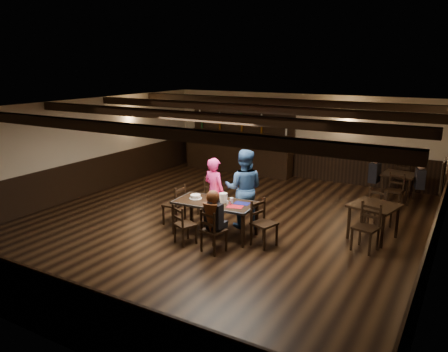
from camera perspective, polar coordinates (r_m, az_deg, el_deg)
The scene contains 25 objects.
ground at distance 10.27m, azimuth -0.35°, elevation -6.19°, with size 10.00×10.00×0.00m, color black.
room_shell at distance 9.82m, azimuth -0.21°, elevation 3.44°, with size 9.02×10.02×2.71m.
dining_table at distance 9.39m, azimuth -1.15°, elevation -3.78°, with size 1.81×1.00×0.75m.
chair_near_left at distance 9.01m, azimuth -5.50°, elevation -5.99°, with size 0.51×0.50×0.83m.
chair_near_right at distance 8.57m, azimuth -1.71°, elevation -6.79°, with size 0.49×0.48×0.89m.
chair_end_left at distance 10.11m, azimuth -6.18°, elevation -3.35°, with size 0.43×0.45×0.93m.
chair_end_right at distance 8.97m, azimuth 4.89°, elevation -5.60°, with size 0.53×0.55×0.95m.
chair_far_pushed at distance 10.79m, azimuth -1.94°, elevation -2.23°, with size 0.43×0.41×0.90m.
woman_pink at distance 9.94m, azimuth -1.26°, elevation -2.08°, with size 0.58×0.38×1.58m, color #F13475.
man_blue at distance 9.82m, azimuth 2.61°, elevation -1.65°, with size 0.87×0.68×1.80m, color navy.
seated_person at distance 8.49m, azimuth -1.43°, elevation -4.70°, with size 0.34×0.52×0.84m.
cake at distance 9.60m, azimuth -3.74°, elevation -2.72°, with size 0.28×0.28×0.09m.
plate_stack_a at distance 9.29m, azimuth -1.68°, elevation -3.10°, with size 0.15×0.15×0.14m, color white.
plate_stack_b at distance 9.32m, azimuth -0.09°, elevation -2.84°, with size 0.17×0.17×0.20m, color white.
tea_light at distance 9.41m, azimuth -0.52°, elevation -3.15°, with size 0.04×0.04×0.06m.
salt_shaker at distance 9.19m, azimuth 0.49°, elevation -3.48°, with size 0.03×0.03×0.08m, color silver.
pepper_shaker at distance 9.15m, azimuth 0.80°, elevation -3.52°, with size 0.04×0.04×0.09m, color #A5A8AD.
drink_glass at distance 9.28m, azimuth 1.00°, elevation -3.19°, with size 0.07×0.07×0.11m, color silver.
menu_red at distance 9.06m, azimuth 1.43°, elevation -4.00°, with size 0.33×0.23×0.00m, color maroon.
menu_blue at distance 9.27m, azimuth 2.34°, elevation -3.58°, with size 0.33×0.23×0.00m, color #0F114F.
bar_counter at distance 15.01m, azimuth 1.98°, elevation 3.36°, with size 4.03×0.70×2.20m.
back_table_a at distance 9.74m, azimuth 19.03°, elevation -4.10°, with size 1.07×1.07×0.75m.
back_table_b at distance 12.68m, azimuth 21.91°, elevation -0.15°, with size 0.89×0.89×0.75m.
bg_patron_left at distance 12.57m, azimuth 19.12°, elevation 0.93°, with size 0.27×0.40×0.77m.
bg_patron_right at distance 12.41m, azimuth 24.27°, elevation 0.15°, with size 0.30×0.39×0.72m.
Camera 1 is at (4.86, -8.29, 3.64)m, focal length 35.00 mm.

